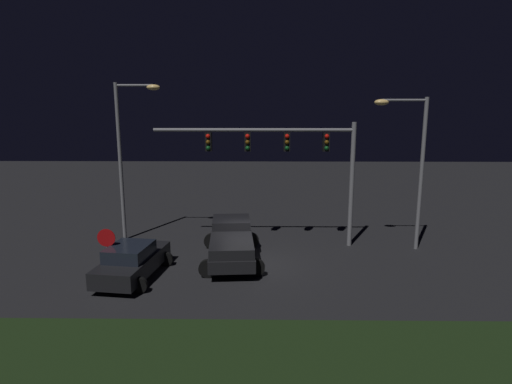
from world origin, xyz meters
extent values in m
plane|color=black|center=(0.00, 0.00, 0.00)|extent=(80.00, 80.00, 0.00)
cube|color=black|center=(-0.85, 0.41, 0.68)|extent=(2.40, 5.54, 0.55)
cube|color=black|center=(-0.94, 1.59, 1.38)|extent=(1.98, 2.03, 0.85)
cube|color=black|center=(-0.94, 1.59, 1.50)|extent=(1.87, 1.65, 0.51)
cube|color=black|center=(-0.76, -0.67, 1.18)|extent=(2.14, 3.16, 0.45)
cylinder|color=black|center=(-2.02, 2.27, 0.40)|extent=(0.80, 0.22, 0.80)
cylinder|color=black|center=(0.03, 2.42, 0.40)|extent=(0.80, 0.22, 0.80)
cylinder|color=black|center=(-1.73, -1.61, 0.40)|extent=(0.80, 0.22, 0.80)
cylinder|color=black|center=(0.33, -1.45, 0.40)|extent=(0.80, 0.22, 0.80)
cube|color=black|center=(-4.95, -1.60, 0.61)|extent=(2.35, 4.59, 0.70)
cube|color=black|center=(-4.98, -1.85, 1.23)|extent=(1.84, 2.19, 0.55)
cylinder|color=black|center=(-5.67, 0.00, 0.32)|extent=(0.64, 0.22, 0.64)
cylinder|color=black|center=(-3.85, -0.24, 0.32)|extent=(0.64, 0.22, 0.64)
cylinder|color=black|center=(-6.06, -2.97, 0.32)|extent=(0.64, 0.22, 0.64)
cylinder|color=black|center=(-4.23, -3.21, 0.32)|extent=(0.64, 0.22, 0.64)
cylinder|color=slate|center=(5.25, 2.88, 3.25)|extent=(0.24, 0.24, 6.50)
cylinder|color=slate|center=(0.15, 2.88, 6.10)|extent=(10.20, 0.18, 0.18)
cube|color=black|center=(3.85, 2.88, 5.50)|extent=(0.32, 0.44, 0.95)
sphere|color=red|center=(3.85, 2.65, 5.80)|extent=(0.22, 0.22, 0.22)
sphere|color=#59380A|center=(3.85, 2.65, 5.50)|extent=(0.22, 0.22, 0.22)
sphere|color=#0C4719|center=(3.85, 2.65, 5.20)|extent=(0.22, 0.22, 0.22)
cube|color=black|center=(1.85, 2.88, 5.50)|extent=(0.32, 0.44, 0.95)
sphere|color=red|center=(1.85, 2.65, 5.80)|extent=(0.22, 0.22, 0.22)
sphere|color=#59380A|center=(1.85, 2.65, 5.50)|extent=(0.22, 0.22, 0.22)
sphere|color=#0C4719|center=(1.85, 2.65, 5.20)|extent=(0.22, 0.22, 0.22)
cube|color=black|center=(-0.15, 2.88, 5.50)|extent=(0.32, 0.44, 0.95)
sphere|color=red|center=(-0.15, 2.65, 5.80)|extent=(0.22, 0.22, 0.22)
sphere|color=#59380A|center=(-0.15, 2.65, 5.50)|extent=(0.22, 0.22, 0.22)
sphere|color=#0C4719|center=(-0.15, 2.65, 5.20)|extent=(0.22, 0.22, 0.22)
cube|color=black|center=(-2.15, 2.88, 5.50)|extent=(0.32, 0.44, 0.95)
sphere|color=red|center=(-2.15, 2.65, 5.80)|extent=(0.22, 0.22, 0.22)
sphere|color=#59380A|center=(-2.15, 2.65, 5.50)|extent=(0.22, 0.22, 0.22)
sphere|color=#0C4719|center=(-2.15, 2.65, 5.20)|extent=(0.22, 0.22, 0.22)
cylinder|color=slate|center=(-7.06, 3.78, 4.25)|extent=(0.20, 0.20, 8.51)
cylinder|color=slate|center=(-6.07, 3.78, 8.36)|extent=(1.97, 0.12, 0.12)
ellipsoid|color=#F9CC72|center=(-5.09, 3.78, 8.26)|extent=(0.70, 0.44, 0.30)
cylinder|color=slate|center=(8.62, 2.37, 3.86)|extent=(0.20, 0.20, 7.72)
cylinder|color=slate|center=(7.52, 2.37, 7.57)|extent=(2.20, 0.12, 0.12)
ellipsoid|color=#F9CC72|center=(6.42, 2.37, 7.47)|extent=(0.70, 0.44, 0.30)
cylinder|color=slate|center=(-5.92, -1.87, 1.10)|extent=(0.07, 0.07, 2.20)
cylinder|color=#B20C0F|center=(-5.92, -1.90, 1.85)|extent=(0.76, 0.03, 0.76)
camera|label=1|loc=(0.59, -18.69, 7.10)|focal=29.53mm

